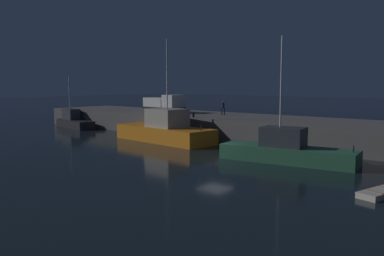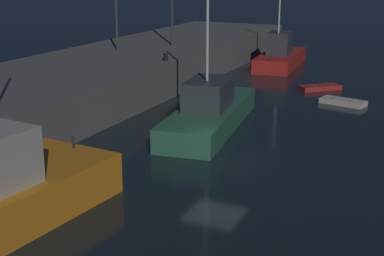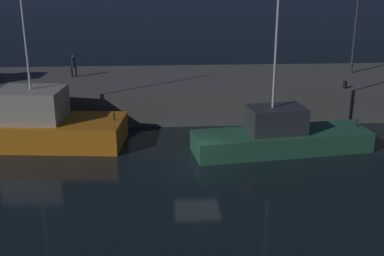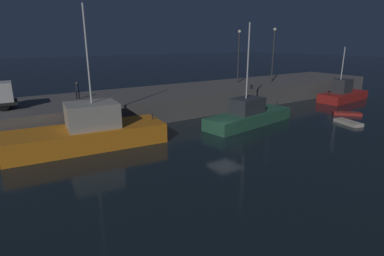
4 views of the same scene
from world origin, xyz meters
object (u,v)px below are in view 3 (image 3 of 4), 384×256
at_px(lamp_post_west, 356,19).
at_px(bollard_central, 53,89).
at_px(fishing_trawler_red, 28,125).
at_px(dockworker, 73,65).
at_px(fishing_boat_blue, 280,136).
at_px(bollard_west, 345,85).

bearing_deg(lamp_post_west, bollard_central, -167.26).
relative_size(fishing_trawler_red, dockworker, 7.21).
xyz_separation_m(fishing_boat_blue, dockworker, (-13.67, 10.64, 2.42)).
relative_size(fishing_trawler_red, lamp_post_west, 1.70).
distance_m(fishing_boat_blue, lamp_post_west, 14.83).
height_order(fishing_boat_blue, dockworker, fishing_boat_blue).
bearing_deg(bollard_west, fishing_boat_blue, -135.94).
xyz_separation_m(fishing_trawler_red, dockworker, (1.44, 8.49, 2.14)).
distance_m(fishing_trawler_red, dockworker, 8.87).
bearing_deg(fishing_boat_blue, dockworker, 142.09).
height_order(fishing_boat_blue, bollard_central, fishing_boat_blue).
xyz_separation_m(dockworker, bollard_central, (-0.58, -4.85, -0.72)).
bearing_deg(lamp_post_west, fishing_trawler_red, -159.53).
xyz_separation_m(bollard_west, bollard_central, (-20.09, 0.14, -0.01)).
distance_m(dockworker, bollard_west, 20.15).
height_order(fishing_trawler_red, bollard_central, fishing_trawler_red).
distance_m(fishing_boat_blue, bollard_central, 15.47).
height_order(fishing_trawler_red, bollard_west, fishing_trawler_red).
relative_size(fishing_trawler_red, bollard_central, 25.47).
relative_size(dockworker, bollard_central, 3.53).
xyz_separation_m(fishing_trawler_red, fishing_boat_blue, (15.11, -2.16, -0.28)).
bearing_deg(bollard_central, dockworker, 83.17).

